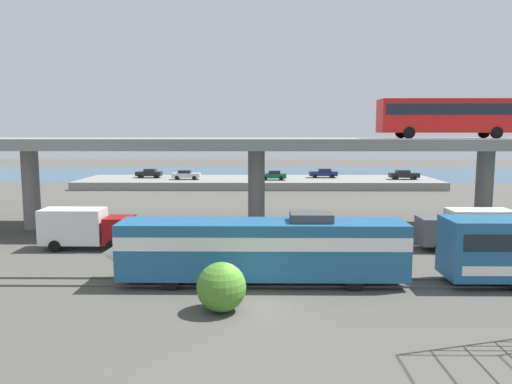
% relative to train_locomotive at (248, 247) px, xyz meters
% --- Properties ---
extents(ground_plane, '(260.00, 260.00, 0.00)m').
position_rel_train_locomotive_xyz_m(ground_plane, '(0.31, -4.00, -2.19)').
color(ground_plane, '#4C4944').
extents(rail_strip_near, '(110.00, 0.12, 0.12)m').
position_rel_train_locomotive_xyz_m(rail_strip_near, '(0.31, -0.73, -2.13)').
color(rail_strip_near, '#59544C').
rests_on(rail_strip_near, ground_plane).
extents(rail_strip_far, '(110.00, 0.12, 0.12)m').
position_rel_train_locomotive_xyz_m(rail_strip_far, '(0.31, 0.73, -2.13)').
color(rail_strip_far, '#59544C').
rests_on(rail_strip_far, ground_plane).
extents(train_locomotive, '(17.56, 3.04, 4.18)m').
position_rel_train_locomotive_xyz_m(train_locomotive, '(0.00, 0.00, 0.00)').
color(train_locomotive, '#1E5984').
rests_on(train_locomotive, ground_plane).
extents(highway_overpass, '(96.00, 10.01, 8.19)m').
position_rel_train_locomotive_xyz_m(highway_overpass, '(0.31, 16.00, 5.19)').
color(highway_overpass, gray).
rests_on(highway_overpass, ground_plane).
extents(transit_bus_on_overpass, '(12.00, 2.68, 3.40)m').
position_rel_train_locomotive_xyz_m(transit_bus_on_overpass, '(17.07, 15.70, 8.06)').
color(transit_bus_on_overpass, red).
rests_on(transit_bus_on_overpass, highway_overpass).
extents(service_truck_west, '(6.80, 2.46, 3.04)m').
position_rel_train_locomotive_xyz_m(service_truck_west, '(-12.51, 8.37, -0.55)').
color(service_truck_west, maroon).
rests_on(service_truck_west, ground_plane).
extents(service_truck_east, '(6.80, 2.46, 3.04)m').
position_rel_train_locomotive_xyz_m(service_truck_east, '(16.15, 8.37, -0.55)').
color(service_truck_east, '#515459').
rests_on(service_truck_east, ground_plane).
extents(pier_parking_lot, '(56.65, 13.38, 1.23)m').
position_rel_train_locomotive_xyz_m(pier_parking_lot, '(0.31, 51.00, -1.58)').
color(pier_parking_lot, gray).
rests_on(pier_parking_lot, ground_plane).
extents(parked_car_0, '(4.39, 1.90, 1.50)m').
position_rel_train_locomotive_xyz_m(parked_car_0, '(-11.19, 49.24, -0.19)').
color(parked_car_0, '#B7B7BC').
rests_on(parked_car_0, pier_parking_lot).
extents(parked_car_1, '(4.12, 1.99, 1.50)m').
position_rel_train_locomotive_xyz_m(parked_car_1, '(-17.68, 52.06, -0.19)').
color(parked_car_1, black).
rests_on(parked_car_1, pier_parking_lot).
extents(parked_car_2, '(4.57, 1.84, 1.50)m').
position_rel_train_locomotive_xyz_m(parked_car_2, '(23.33, 49.81, -0.19)').
color(parked_car_2, black).
rests_on(parked_car_2, pier_parking_lot).
extents(parked_car_3, '(4.07, 1.97, 1.50)m').
position_rel_train_locomotive_xyz_m(parked_car_3, '(2.61, 48.59, -0.19)').
color(parked_car_3, '#0C4C26').
rests_on(parked_car_3, pier_parking_lot).
extents(parked_car_4, '(4.54, 1.99, 1.50)m').
position_rel_train_locomotive_xyz_m(parked_car_4, '(10.95, 52.55, -0.19)').
color(parked_car_4, navy).
rests_on(parked_car_4, pier_parking_lot).
extents(harbor_water, '(140.00, 36.00, 0.01)m').
position_rel_train_locomotive_xyz_m(harbor_water, '(0.31, 74.00, -2.19)').
color(harbor_water, '#2D5170').
rests_on(harbor_water, ground_plane).
extents(shrub_right, '(2.45, 2.45, 2.45)m').
position_rel_train_locomotive_xyz_m(shrub_right, '(-1.19, -4.47, -0.97)').
color(shrub_right, '#468029').
rests_on(shrub_right, ground_plane).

